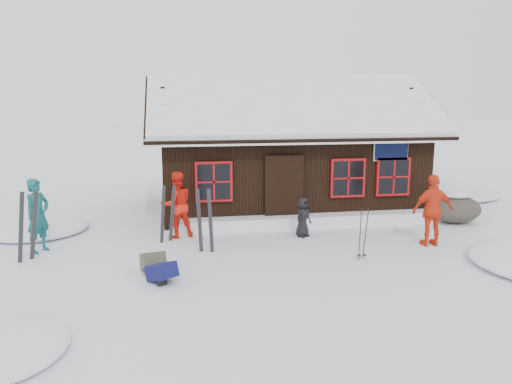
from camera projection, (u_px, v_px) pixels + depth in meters
ground at (269, 253)px, 11.93m from camera, size 120.00×120.00×0.00m
mountain_hut at (285, 160)px, 16.69m from camera, size 8.90×6.09×4.42m
snow_drift at (305, 221)px, 14.32m from camera, size 7.60×0.60×0.35m
snow_mounds at (314, 230)px, 14.00m from camera, size 20.60×13.20×0.48m
skier_teal at (38, 216)px, 11.87m from camera, size 0.71×0.78×1.79m
skier_orange_left at (177, 205)px, 13.13m from camera, size 1.01×0.88×1.76m
skier_orange_right at (433, 210)px, 12.37m from camera, size 1.06×0.45×1.80m
skier_crouched at (303, 217)px, 13.23m from camera, size 0.61×0.58×1.05m
boulder at (456, 208)px, 14.70m from camera, size 1.47×1.10×0.85m
ski_pair_left at (28, 227)px, 11.27m from camera, size 0.52×0.27×1.65m
ski_pair_mid at (205, 222)px, 11.88m from camera, size 0.42×0.11×1.60m
ski_pair_right at (168, 215)px, 12.75m from camera, size 0.46×0.19×1.52m
ski_poles at (363, 234)px, 11.42m from camera, size 0.22×0.11×1.23m
backpack_blue at (162, 275)px, 10.01m from camera, size 0.68×0.72×0.31m
backpack_olive at (153, 264)px, 10.63m from camera, size 0.59×0.71×0.34m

